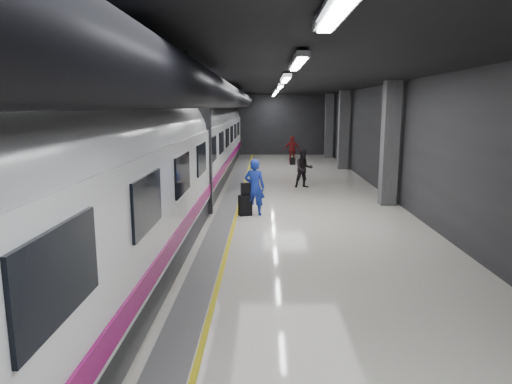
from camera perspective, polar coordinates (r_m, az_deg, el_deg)
ground at (r=15.14m, az=1.08°, el=-3.08°), size 40.00×40.00×0.00m
platform_hall at (r=15.68m, az=0.06°, el=10.44°), size 10.02×40.02×4.51m
train at (r=15.14m, az=-11.31°, el=4.67°), size 3.05×38.00×4.05m
traveler_main at (r=15.20m, az=-0.19°, el=0.61°), size 0.75×0.56×1.89m
suitcase_main at (r=15.22m, az=-1.36°, el=-1.69°), size 0.49×0.40×0.69m
shoulder_bag at (r=15.15m, az=-1.30°, el=0.37°), size 0.34×0.24×0.41m
traveler_far_a at (r=20.51m, az=5.98°, el=2.92°), size 0.95×0.80×1.72m
traveler_far_b at (r=29.40m, az=4.51°, el=5.29°), size 1.08×0.56×1.77m
suitcase_far at (r=28.81m, az=4.60°, el=3.87°), size 0.35×0.27×0.45m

